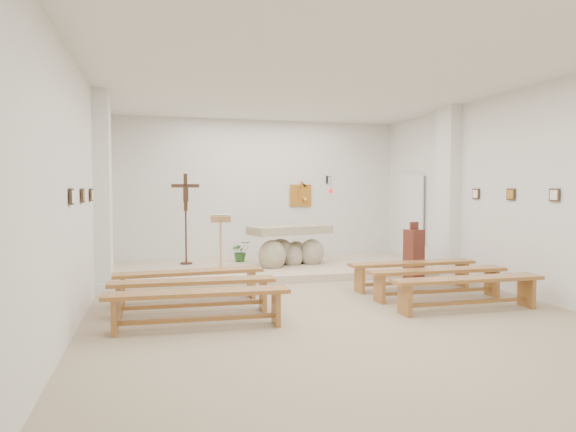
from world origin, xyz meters
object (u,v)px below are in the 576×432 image
object	(u,v)px
donation_pedestal	(414,254)
bench_right_third	(468,286)
crucifix_stand	(186,212)
bench_left_second	(193,288)
lectern	(221,242)
bench_left_third	(198,300)
bench_right_front	(412,269)
bench_right_second	(437,276)
bench_left_front	(189,278)
altar	(289,248)

from	to	relation	value
donation_pedestal	bench_right_third	xyz separation A→B (m)	(-0.57, -2.69, -0.13)
crucifix_stand	bench_left_second	bearing A→B (deg)	-96.32
lectern	bench_right_third	bearing A→B (deg)	-44.04
donation_pedestal	bench_left_third	xyz separation A→B (m)	(-4.53, -2.69, -0.13)
lectern	bench_right_front	xyz separation A→B (m)	(3.17, -2.23, -0.34)
bench_right_front	bench_left_third	world-z (taller)	same
donation_pedestal	bench_left_third	bearing A→B (deg)	-163.45
lectern	bench_left_third	xyz separation A→B (m)	(-0.79, -3.92, -0.34)
crucifix_stand	bench_right_third	size ratio (longest dim) A/B	0.84
lectern	bench_right_second	xyz separation A→B (m)	(3.17, -3.07, -0.34)
bench_left_third	bench_left_front	bearing A→B (deg)	92.22
bench_left_front	bench_right_third	world-z (taller)	same
lectern	bench_right_second	distance (m)	4.43
lectern	crucifix_stand	xyz separation A→B (m)	(-0.65, 0.97, 0.59)
crucifix_stand	bench_right_third	xyz separation A→B (m)	(3.82, -4.89, -0.93)
donation_pedestal	bench_left_third	world-z (taller)	donation_pedestal
crucifix_stand	bench_right_second	size ratio (longest dim) A/B	0.84
bench_right_second	bench_right_third	distance (m)	0.85
bench_right_second	bench_left_third	xyz separation A→B (m)	(-3.96, -0.85, 0.00)
bench_right_front	bench_right_second	size ratio (longest dim) A/B	1.00
bench_right_front	altar	bearing A→B (deg)	122.53
altar	bench_right_front	distance (m)	2.99
crucifix_stand	bench_left_front	bearing A→B (deg)	-96.84
crucifix_stand	bench_right_third	bearing A→B (deg)	-56.34
crucifix_stand	bench_left_front	world-z (taller)	crucifix_stand
bench_left_front	bench_right_second	xyz separation A→B (m)	(3.96, -0.85, 0.00)
bench_right_front	lectern	bearing A→B (deg)	144.23
crucifix_stand	bench_right_front	bearing A→B (deg)	-44.24
bench_left_third	bench_right_third	distance (m)	3.96
bench_right_front	bench_right_third	distance (m)	1.69
altar	lectern	xyz separation A→B (m)	(-1.53, -0.27, 0.21)
lectern	donation_pedestal	size ratio (longest dim) A/B	1.01
crucifix_stand	bench_right_third	world-z (taller)	crucifix_stand
altar	bench_left_front	size ratio (longest dim) A/B	0.81
crucifix_stand	bench_left_front	xyz separation A→B (m)	(-0.14, -3.19, -0.93)
bench_left_second	bench_right_second	bearing A→B (deg)	2.09
lectern	bench_right_second	world-z (taller)	lectern
bench_right_front	bench_right_second	distance (m)	0.85
bench_left_front	bench_right_front	distance (m)	3.96
donation_pedestal	bench_left_second	distance (m)	4.89
altar	donation_pedestal	xyz separation A→B (m)	(2.21, -1.50, -0.00)
crucifix_stand	bench_right_third	distance (m)	6.27
lectern	bench_right_front	bearing A→B (deg)	-28.07
bench_left_front	bench_left_third	distance (m)	1.69
donation_pedestal	bench_left_second	bearing A→B (deg)	-172.01
lectern	bench_left_third	world-z (taller)	lectern
donation_pedestal	bench_right_second	bearing A→B (deg)	-121.35
crucifix_stand	donation_pedestal	bearing A→B (deg)	-30.89
crucifix_stand	bench_right_second	world-z (taller)	crucifix_stand
crucifix_stand	bench_left_second	distance (m)	4.15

